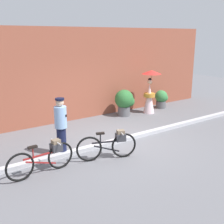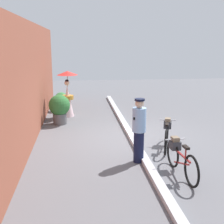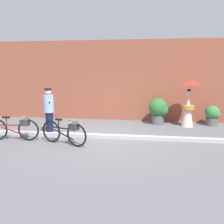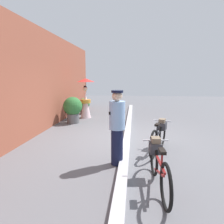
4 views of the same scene
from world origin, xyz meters
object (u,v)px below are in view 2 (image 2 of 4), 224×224
at_px(bicycle_far_side, 180,157).
at_px(potted_plant_small, 62,101).
at_px(potted_plant_by_door, 60,107).
at_px(person_officer, 139,129).
at_px(person_with_parasol, 68,93).
at_px(bicycle_near_officer, 167,133).

distance_m(bicycle_far_side, potted_plant_small, 7.56).
distance_m(potted_plant_by_door, potted_plant_small, 2.20).
height_order(person_officer, potted_plant_small, person_officer).
bearing_deg(potted_plant_small, person_officer, -159.87).
relative_size(bicycle_far_side, person_with_parasol, 0.94).
xyz_separation_m(bicycle_far_side, person_officer, (0.83, 0.79, 0.45)).
relative_size(person_officer, potted_plant_by_door, 1.48).
bearing_deg(bicycle_near_officer, potted_plant_by_door, 47.14).
bearing_deg(potted_plant_by_door, bicycle_near_officer, -132.86).
bearing_deg(person_officer, potted_plant_by_door, 29.13).
xyz_separation_m(bicycle_near_officer, potted_plant_small, (5.16, 3.25, 0.02)).
xyz_separation_m(bicycle_far_side, potted_plant_by_door, (4.73, 2.97, 0.20)).
xyz_separation_m(person_with_parasol, potted_plant_by_door, (-1.15, 0.26, -0.33)).
height_order(bicycle_far_side, person_officer, person_officer).
xyz_separation_m(person_with_parasol, potted_plant_small, (1.04, 0.31, -0.50)).
relative_size(bicycle_far_side, potted_plant_small, 2.09).
distance_m(bicycle_far_side, potted_plant_by_door, 5.59).
height_order(bicycle_near_officer, potted_plant_small, potted_plant_small).
bearing_deg(person_with_parasol, person_officer, -159.21).
bearing_deg(potted_plant_small, bicycle_far_side, -156.39).
relative_size(bicycle_far_side, potted_plant_by_door, 1.58).
height_order(bicycle_near_officer, potted_plant_by_door, potted_plant_by_door).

